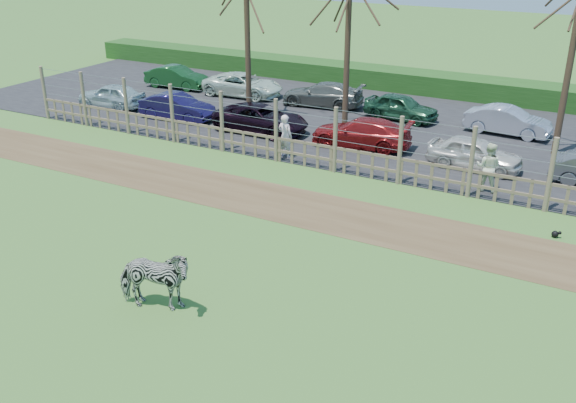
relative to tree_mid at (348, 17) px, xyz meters
The scene contains 20 objects.
ground 14.49m from the tree_mid, 81.57° to the right, with size 120.00×120.00×0.00m, color #5E933D.
dirt_strip 10.42m from the tree_mid, 77.47° to the right, with size 34.00×2.80×0.01m, color brown.
asphalt 5.34m from the tree_mid, 26.57° to the left, with size 44.00×13.00×0.04m, color #232326.
hedge 9.31m from the tree_mid, 75.96° to the left, with size 46.00×2.00×1.10m, color #1E4716.
fence 7.12m from the tree_mid, 70.02° to the right, with size 30.16×0.16×2.50m.
tree_mid is the anchor object (origin of this frame).
zebra 16.68m from the tree_mid, 82.53° to the right, with size 0.87×1.91×1.61m, color gray.
visitor_a 6.38m from the tree_mid, 94.37° to the right, with size 0.63×0.41×1.72m, color white.
visitor_b 9.65m from the tree_mid, 32.47° to the right, with size 0.84×0.65×1.72m, color beige.
crow 13.34m from the tree_mid, 36.11° to the right, with size 0.28×0.21×0.23m.
car_0 12.64m from the tree_mid, 167.56° to the right, with size 1.42×3.52×1.20m, color #B0C6C9.
car_1 8.96m from the tree_mid, 159.73° to the right, with size 1.27×3.64×1.20m, color #191241.
car_2 5.75m from the tree_mid, 138.56° to the right, with size 1.99×4.32×1.20m, color black.
car_3 5.17m from the tree_mid, 53.29° to the right, with size 1.68×4.13×1.20m, color maroon.
car_4 8.23m from the tree_mid, 22.59° to the right, with size 1.42×3.52×1.20m, color silver.
car_7 12.30m from the tree_mid, 168.40° to the left, with size 1.27×3.64×1.20m, color #194C21.
car_8 8.61m from the tree_mid, 160.23° to the left, with size 1.99×4.32×1.20m, color silver.
car_9 5.54m from the tree_mid, 132.11° to the left, with size 1.68×4.13×1.20m, color #62645C.
car_10 5.15m from the tree_mid, 50.09° to the left, with size 1.42×3.52×1.20m, color #255536.
car_11 8.29m from the tree_mid, 18.53° to the left, with size 1.27×3.64×1.20m, color #ABAFBF.
Camera 1 is at (9.19, -12.64, 8.61)m, focal length 40.00 mm.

